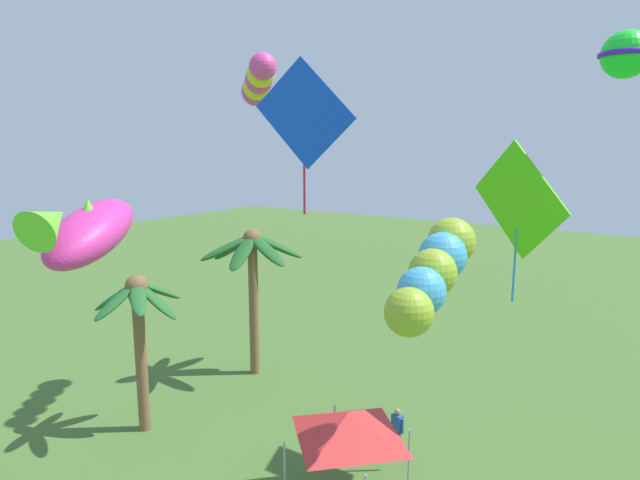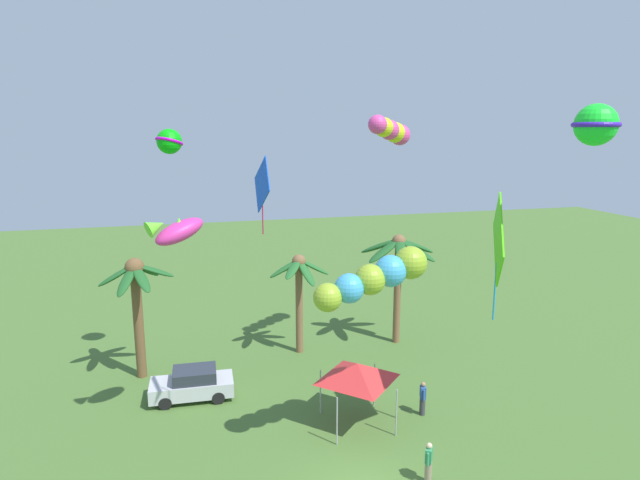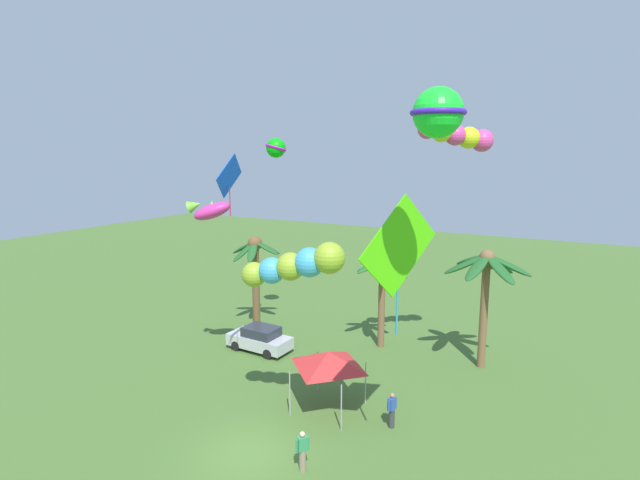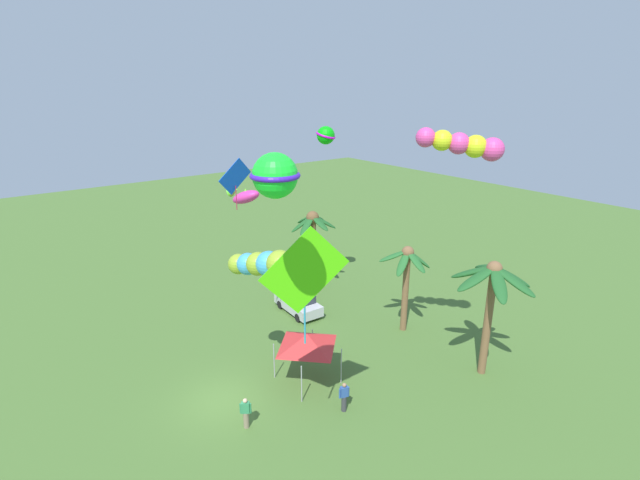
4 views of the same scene
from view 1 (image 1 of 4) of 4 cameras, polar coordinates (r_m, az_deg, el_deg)
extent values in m
cylinder|color=brown|center=(20.44, -18.78, -12.08)|extent=(0.41, 0.41, 5.43)
ellipsoid|color=#236028|center=(20.08, -17.01, -5.27)|extent=(1.86, 0.82, 1.11)
ellipsoid|color=#236028|center=(20.45, -19.27, -5.55)|extent=(1.34, 1.66, 1.39)
ellipsoid|color=#236028|center=(20.07, -21.22, -5.74)|extent=(1.28, 1.77, 1.25)
ellipsoid|color=#236028|center=(19.26, -21.17, -6.22)|extent=(1.79, 0.57, 1.15)
ellipsoid|color=#236028|center=(18.81, -19.04, -6.05)|extent=(1.49, 1.85, 0.90)
ellipsoid|color=#236028|center=(19.37, -17.28, -6.33)|extent=(1.08, 1.70, 1.41)
sphere|color=brown|center=(19.61, -19.22, -4.69)|extent=(0.79, 0.79, 0.79)
cylinder|color=brown|center=(24.09, -7.17, -7.18)|extent=(0.43, 0.43, 6.28)
ellipsoid|color=#1E5623|center=(24.32, -5.66, -0.24)|extent=(2.43, 0.83, 1.21)
ellipsoid|color=#1E5623|center=(24.46, -8.07, -0.62)|extent=(1.76, 2.31, 1.51)
ellipsoid|color=#1E5623|center=(24.08, -9.36, -0.84)|extent=(0.92, 2.33, 1.53)
ellipsoid|color=#1E5623|center=(23.20, -10.06, -0.86)|extent=(2.35, 1.94, 1.22)
ellipsoid|color=#1E5623|center=(22.44, -8.38, -1.37)|extent=(2.44, 1.43, 1.36)
ellipsoid|color=#1E5623|center=(22.52, -5.72, -1.15)|extent=(1.27, 2.47, 1.27)
ellipsoid|color=#1E5623|center=(23.56, -4.63, -0.74)|extent=(2.18, 2.11, 1.35)
sphere|color=brown|center=(23.37, -7.34, 0.20)|extent=(0.82, 0.82, 0.82)
cylinder|color=#38383D|center=(19.24, 8.30, -20.70)|extent=(0.26, 0.26, 0.84)
cube|color=#2D519E|center=(18.90, 8.36, -18.90)|extent=(0.33, 0.43, 0.54)
sphere|color=#A37556|center=(18.72, 8.39, -17.89)|extent=(0.21, 0.21, 0.21)
cylinder|color=#2D519E|center=(19.05, 7.81, -18.80)|extent=(0.09, 0.09, 0.52)
cylinder|color=#2D519E|center=(18.79, 8.91, -19.27)|extent=(0.09, 0.09, 0.52)
cylinder|color=#9E9EA3|center=(17.04, 9.57, -22.64)|extent=(0.06, 0.06, 2.10)
cylinder|color=#9E9EA3|center=(16.30, -3.84, -24.19)|extent=(0.06, 0.06, 2.10)
cylinder|color=#9E9EA3|center=(18.09, 1.58, -20.41)|extent=(0.06, 0.06, 2.10)
pyramid|color=red|center=(15.83, 3.11, -19.24)|extent=(2.86, 2.86, 0.75)
sphere|color=#EB4299|center=(22.30, -6.99, 15.63)|extent=(1.14, 1.14, 1.14)
sphere|color=#D1DE1E|center=(21.54, -6.81, 16.19)|extent=(1.10, 1.10, 1.10)
sphere|color=#EB4299|center=(20.77, -6.62, 16.79)|extent=(1.05, 1.05, 1.05)
sphere|color=#D1DE1E|center=(20.01, -6.42, 17.44)|extent=(1.00, 1.00, 1.00)
sphere|color=#EB4299|center=(19.25, -6.20, 18.14)|extent=(0.96, 0.96, 0.96)
cube|color=blue|center=(9.50, -1.73, 13.65)|extent=(0.39, 2.01, 1.97)
cylinder|color=#AC1B40|center=(9.49, -1.70, 6.73)|extent=(0.04, 0.04, 1.31)
cube|color=#4CDA0E|center=(16.74, 20.69, 4.12)|extent=(1.63, 3.15, 3.50)
cylinder|color=#2C95BB|center=(17.03, 20.29, -2.56)|extent=(0.07, 0.07, 2.28)
ellipsoid|color=#E23197|center=(9.13, -23.58, 0.74)|extent=(2.37, 1.77, 1.35)
cone|color=#66E02F|center=(8.37, -27.22, 1.75)|extent=(1.00, 0.91, 0.82)
cone|color=#66E02F|center=(9.09, -23.72, 2.80)|extent=(0.53, 0.53, 0.41)
sphere|color=#19E82C|center=(18.26, 30.16, 16.95)|extent=(1.36, 1.36, 1.36)
torus|color=#401DBC|center=(18.26, 30.16, 16.95)|extent=(1.98, 1.98, 0.17)
sphere|color=#93B42B|center=(14.15, 14.02, -0.14)|extent=(1.25, 1.25, 1.25)
sphere|color=#40A6DF|center=(13.39, 13.09, -1.72)|extent=(1.20, 1.20, 1.20)
sphere|color=#93B42B|center=(12.65, 12.06, -3.48)|extent=(1.15, 1.15, 1.15)
sphere|color=#40A6DF|center=(11.93, 10.90, -5.47)|extent=(1.10, 1.10, 1.10)
sphere|color=#93B42B|center=(11.23, 9.58, -7.70)|extent=(1.05, 1.05, 1.05)
camera|label=2|loc=(14.16, 105.52, 7.39)|focal=29.90mm
camera|label=3|loc=(24.64, 63.42, 8.10)|focal=27.48mm
camera|label=4|loc=(30.44, 46.44, 16.71)|focal=26.04mm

